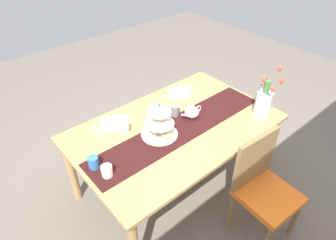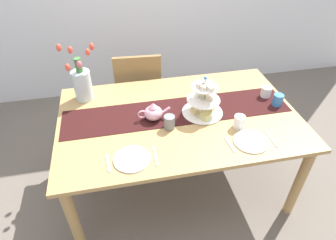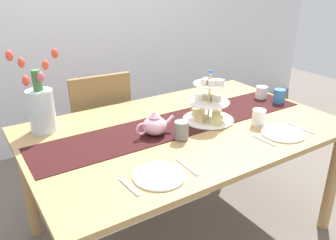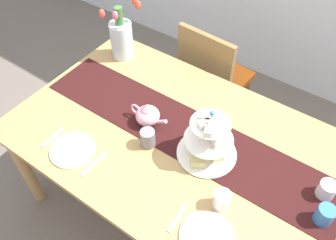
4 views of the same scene
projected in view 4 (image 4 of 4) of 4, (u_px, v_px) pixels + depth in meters
The scene contains 16 objects.
ground_plane at pixel (175, 206), 2.34m from camera, with size 8.00×8.00×0.00m, color #6B6056.
dining_table at pixel (177, 148), 1.86m from camera, with size 1.74×1.09×0.73m.
chair_left at pixel (212, 76), 2.47m from camera, with size 0.45×0.45×0.91m.
table_runner at pixel (183, 131), 1.82m from camera, with size 1.68×0.34×0.00m, color black.
tiered_cake_stand at pixel (208, 142), 1.66m from camera, with size 0.30×0.30×0.30m.
teapot at pixel (148, 115), 1.82m from camera, with size 0.24×0.13×0.14m.
tulip_vase at pixel (121, 36), 2.15m from camera, with size 0.26×0.20×0.46m.
cream_jug at pixel (327, 190), 1.54m from camera, with size 0.08×0.08×0.09m, color white.
dinner_plate_left at pixel (73, 150), 1.74m from camera, with size 0.23×0.23×0.01m, color white.
fork_left at pixel (53, 137), 1.79m from camera, with size 0.02×0.15×0.01m, color silver.
knife_left at pixel (94, 164), 1.68m from camera, with size 0.01×0.17×0.01m, color silver.
dinner_plate_right at pixel (207, 236), 1.44m from camera, with size 0.23×0.23×0.01m, color white.
fork_right at pixel (178, 218), 1.50m from camera, with size 0.02×0.15×0.01m, color silver.
mug_grey at pixel (148, 138), 1.73m from camera, with size 0.08×0.08×0.10m, color slate.
mug_white_text at pixel (222, 200), 1.50m from camera, with size 0.08×0.08×0.10m, color white.
mug_orange at pixel (325, 215), 1.46m from camera, with size 0.08×0.08×0.10m, color #3370B7.
Camera 4 is at (0.61, -0.95, 2.13)m, focal length 36.96 mm.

